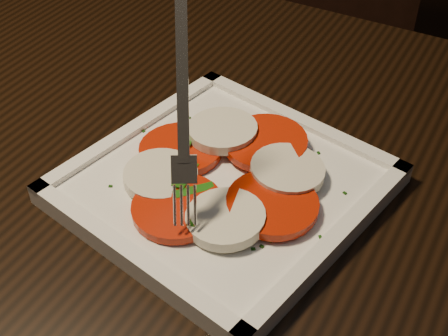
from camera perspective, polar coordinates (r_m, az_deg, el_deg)
name	(u,v)px	position (r m, az deg, el deg)	size (l,w,h in m)	color
table	(147,235)	(0.69, -7.10, -6.07)	(1.29, 0.94, 0.75)	black
chair	(318,14)	(1.37, 8.62, 13.78)	(0.55, 0.55, 0.93)	black
plate	(224,186)	(0.58, 0.00, -1.67)	(0.25, 0.25, 0.01)	white
caprese_salad	(224,173)	(0.57, 0.00, -0.48)	(0.22, 0.21, 0.02)	#BD1804
fork	(184,99)	(0.51, -3.72, 6.30)	(0.04, 0.10, 0.16)	white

